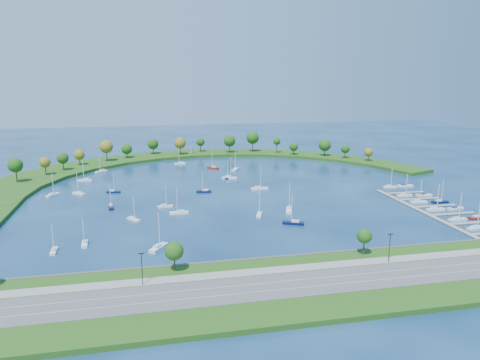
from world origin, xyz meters
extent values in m
plane|color=#082446|center=(0.00, 0.00, 0.00)|extent=(700.00, 700.00, 0.00)
cube|color=#285416|center=(0.00, -124.00, 0.80)|extent=(420.00, 42.00, 1.60)
cube|color=#474442|center=(0.00, -102.50, 0.90)|extent=(420.00, 1.20, 1.80)
cube|color=#515154|center=(0.00, -124.00, 1.66)|extent=(420.00, 16.00, 0.12)
cube|color=gray|center=(0.00, -113.00, 1.66)|extent=(420.00, 5.00, 0.12)
cube|color=silver|center=(0.00, -126.50, 1.73)|extent=(420.00, 0.15, 0.02)
cube|color=silver|center=(0.00, -121.50, 1.73)|extent=(420.00, 0.15, 0.02)
cylinder|color=#382314|center=(-40.00, -107.00, 4.22)|extent=(0.56, 0.56, 5.25)
sphere|color=#234711|center=(-40.00, -107.00, 8.05)|extent=(6.00, 6.00, 6.00)
cylinder|color=#382314|center=(25.00, -107.00, 4.40)|extent=(0.56, 0.56, 5.60)
sphere|color=#234711|center=(25.00, -107.00, 8.24)|extent=(5.20, 5.20, 5.20)
cylinder|color=black|center=(-50.00, -115.00, 6.60)|extent=(0.24, 0.24, 10.00)
cylinder|color=black|center=(30.00, -115.00, 6.60)|extent=(0.24, 0.24, 10.00)
cube|color=#285416|center=(-118.83, 37.57, 1.00)|extent=(50.23, 54.30, 2.00)
cube|color=#285416|center=(-104.03, 64.58, 1.00)|extent=(54.07, 56.09, 2.00)
cube|color=#285416|center=(-83.21, 87.27, 1.00)|extent=(55.20, 54.07, 2.00)
cube|color=#285416|center=(-57.57, 104.32, 1.00)|extent=(53.65, 48.47, 2.00)
cube|color=#285416|center=(-28.60, 114.76, 1.00)|extent=(49.62, 39.75, 2.00)
cube|color=#285416|center=(2.03, 117.98, 1.00)|extent=(44.32, 29.96, 2.00)
cube|color=#285416|center=(32.54, 113.79, 1.00)|extent=(49.49, 38.05, 2.00)
cube|color=#285416|center=(61.17, 102.44, 1.00)|extent=(51.13, 44.12, 2.00)
cube|color=#285416|center=(86.25, 84.58, 1.00)|extent=(49.19, 47.96, 2.00)
cube|color=#285416|center=(106.34, 61.24, 1.00)|extent=(43.90, 49.49, 2.00)
cube|color=#285416|center=(120.28, 33.78, 1.00)|extent=(35.67, 48.74, 2.00)
cylinder|color=#382314|center=(-120.88, 34.68, 6.17)|extent=(0.56, 0.56, 8.34)
sphere|color=#234711|center=(-120.88, 34.68, 12.03)|extent=(8.44, 8.44, 8.44)
cylinder|color=#382314|center=(-108.43, 52.38, 5.30)|extent=(0.56, 0.56, 6.60)
sphere|color=brown|center=(-108.43, 52.38, 9.95)|extent=(6.74, 6.74, 6.74)
cylinder|color=#382314|center=(-100.13, 65.69, 5.25)|extent=(0.56, 0.56, 6.51)
sphere|color=#234711|center=(-100.13, 65.69, 10.01)|extent=(7.52, 7.52, 7.52)
cylinder|color=#382314|center=(-92.01, 82.46, 4.81)|extent=(0.56, 0.56, 5.61)
sphere|color=brown|center=(-92.01, 82.46, 9.06)|extent=(7.25, 7.25, 7.25)
cylinder|color=#382314|center=(-74.59, 92.91, 6.32)|extent=(0.56, 0.56, 8.63)
sphere|color=brown|center=(-74.59, 92.91, 12.50)|extent=(9.35, 9.35, 9.35)
cylinder|color=#382314|center=(-60.83, 104.04, 4.55)|extent=(0.56, 0.56, 5.10)
sphere|color=#234711|center=(-60.83, 104.04, 8.68)|extent=(7.92, 7.92, 7.92)
cylinder|color=#382314|center=(-41.10, 117.78, 5.12)|extent=(0.56, 0.56, 6.24)
sphere|color=#234711|center=(-41.10, 117.78, 9.93)|extent=(8.48, 8.48, 8.48)
cylinder|color=#382314|center=(-20.35, 110.74, 5.61)|extent=(0.56, 0.56, 7.22)
sphere|color=brown|center=(-20.35, 110.74, 11.01)|extent=(8.92, 8.92, 8.92)
cylinder|color=#382314|center=(-3.18, 120.63, 5.35)|extent=(0.56, 0.56, 6.70)
sphere|color=#234711|center=(-3.18, 120.63, 10.04)|extent=(6.73, 6.73, 6.73)
cylinder|color=#382314|center=(19.18, 111.78, 5.79)|extent=(0.56, 0.56, 7.58)
sphere|color=#234711|center=(19.18, 111.78, 11.46)|extent=(9.37, 9.37, 9.37)
cylinder|color=#382314|center=(38.24, 112.27, 6.68)|extent=(0.56, 0.56, 9.36)
sphere|color=#234711|center=(38.24, 112.27, 13.37)|extent=(10.07, 10.07, 10.07)
cylinder|color=#382314|center=(55.61, 101.88, 6.10)|extent=(0.56, 0.56, 8.20)
sphere|color=#234711|center=(55.61, 101.88, 11.34)|extent=(5.68, 5.68, 5.68)
cylinder|color=#382314|center=(66.27, 91.65, 4.43)|extent=(0.56, 0.56, 4.85)
sphere|color=#234711|center=(66.27, 91.65, 8.21)|extent=(6.78, 6.78, 6.78)
cylinder|color=#382314|center=(87.85, 81.49, 5.18)|extent=(0.56, 0.56, 6.36)
sphere|color=#234711|center=(87.85, 81.49, 10.21)|extent=(9.23, 9.23, 9.23)
cylinder|color=#382314|center=(98.93, 68.65, 4.84)|extent=(0.56, 0.56, 5.69)
sphere|color=#234711|center=(98.93, 68.65, 8.98)|extent=(6.45, 6.45, 6.45)
cylinder|color=#382314|center=(110.55, 54.67, 4.53)|extent=(0.56, 0.56, 5.06)
sphere|color=brown|center=(110.55, 54.67, 8.30)|extent=(6.21, 6.21, 6.21)
cylinder|color=gray|center=(-11.27, 115.43, 3.81)|extent=(2.20, 2.20, 3.62)
cylinder|color=gray|center=(-11.27, 115.43, 5.77)|extent=(2.60, 2.60, 0.30)
cube|color=gray|center=(78.00, -61.00, 0.35)|extent=(2.20, 82.00, 0.40)
cube|color=gray|center=(90.10, -80.80, 0.35)|extent=(22.00, 2.00, 0.40)
cube|color=gray|center=(90.10, -67.60, 0.35)|extent=(22.00, 2.00, 0.40)
cylinder|color=#382314|center=(101.00, -67.60, 0.60)|extent=(0.36, 0.36, 1.60)
cube|color=gray|center=(90.10, -54.40, 0.35)|extent=(22.00, 2.00, 0.40)
cylinder|color=#382314|center=(101.00, -54.40, 0.60)|extent=(0.36, 0.36, 1.60)
cube|color=gray|center=(90.10, -41.20, 0.35)|extent=(22.00, 2.00, 0.40)
cylinder|color=#382314|center=(101.00, -41.20, 0.60)|extent=(0.36, 0.36, 1.60)
cube|color=gray|center=(90.10, -28.00, 0.35)|extent=(22.00, 2.00, 0.40)
cylinder|color=#382314|center=(101.00, -28.00, 0.60)|extent=(0.36, 0.36, 1.60)
cube|color=white|center=(-83.29, 5.92, 0.48)|extent=(7.57, 6.96, 0.97)
cube|color=silver|center=(-82.68, 5.40, 1.30)|extent=(3.17, 3.04, 0.68)
cylinder|color=silver|center=(-83.78, 6.35, 6.40)|extent=(0.32, 0.32, 10.87)
cube|color=white|center=(-53.77, -46.12, 0.44)|extent=(6.10, 7.11, 0.88)
cube|color=silver|center=(-54.21, -45.53, 1.19)|extent=(2.71, 2.92, 0.62)
cylinder|color=silver|center=(-53.41, -46.59, 5.85)|extent=(0.32, 0.32, 9.94)
cube|color=white|center=(17.48, -47.53, 0.58)|extent=(5.82, 10.04, 1.16)
cube|color=silver|center=(17.81, -46.61, 1.57)|extent=(2.93, 3.83, 0.81)
cylinder|color=silver|center=(17.22, -48.26, 7.71)|extent=(0.32, 0.32, 13.09)
cube|color=white|center=(-23.14, 80.97, 0.47)|extent=(8.08, 2.94, 0.95)
cube|color=silver|center=(-22.35, 80.90, 1.28)|extent=(2.90, 1.80, 0.66)
cylinder|color=silver|center=(-23.77, 81.03, 6.29)|extent=(0.32, 0.32, 10.68)
cube|color=#09123C|center=(2.30, 29.13, 0.44)|extent=(4.60, 7.61, 0.88)
cube|color=silver|center=(2.56, 29.81, 1.19)|extent=(2.28, 2.93, 0.62)
cylinder|color=silver|center=(2.08, 28.58, 5.85)|extent=(0.32, 0.32, 9.94)
cube|color=white|center=(-83.84, 38.65, 0.52)|extent=(8.90, 4.09, 1.03)
cube|color=silver|center=(-82.99, 38.48, 1.39)|extent=(3.29, 2.26, 0.72)
cylinder|color=silver|center=(-84.51, 38.79, 6.83)|extent=(0.32, 0.32, 11.60)
cube|color=white|center=(-33.49, -40.50, 0.52)|extent=(8.61, 2.48, 1.03)
cube|color=silver|center=(-32.63, -40.51, 1.39)|extent=(3.02, 1.71, 0.72)
cylinder|color=silver|center=(-34.18, -40.50, 6.83)|extent=(0.32, 0.32, 11.60)
cube|color=#09123C|center=(-17.04, -3.53, 0.49)|extent=(8.32, 3.39, 0.97)
cube|color=silver|center=(-16.24, -3.64, 1.31)|extent=(3.03, 1.97, 0.68)
cylinder|color=silver|center=(-17.68, -3.43, 6.43)|extent=(0.32, 0.32, 10.92)
cube|color=white|center=(14.30, -3.70, 0.57)|extent=(9.66, 2.97, 1.15)
cube|color=silver|center=(13.34, -3.73, 1.55)|extent=(3.41, 1.98, 0.80)
cylinder|color=silver|center=(15.07, -3.68, 7.62)|extent=(0.32, 0.32, 12.94)
cube|color=white|center=(2.07, -51.04, 0.46)|extent=(4.56, 7.92, 0.92)
cube|color=silver|center=(1.82, -51.76, 1.24)|extent=(2.30, 3.02, 0.64)
cylinder|color=silver|center=(2.28, -50.46, 6.08)|extent=(0.32, 0.32, 10.32)
cube|color=white|center=(3.00, 26.69, 0.55)|extent=(9.57, 5.58, 1.11)
cube|color=silver|center=(2.13, 27.01, 1.50)|extent=(3.66, 2.80, 0.78)
cylinder|color=silver|center=(3.70, 26.44, 7.35)|extent=(0.32, 0.32, 12.48)
cube|color=white|center=(-76.45, 63.43, 0.51)|extent=(8.04, 7.30, 1.02)
cube|color=silver|center=(-75.80, 63.97, 1.38)|extent=(3.35, 3.19, 0.71)
cylinder|color=silver|center=(-76.97, 62.99, 6.76)|extent=(0.32, 0.32, 11.48)
cube|color=white|center=(11.92, 51.63, 0.55)|extent=(7.05, 9.21, 1.11)
cube|color=silver|center=(12.41, 52.42, 1.49)|extent=(3.24, 3.70, 0.78)
cylinder|color=silver|center=(11.53, 51.01, 7.34)|extent=(0.32, 0.32, 12.46)
cube|color=white|center=(-96.49, 6.10, 0.49)|extent=(6.56, 7.90, 0.97)
cube|color=silver|center=(-96.96, 5.44, 1.31)|extent=(2.94, 3.23, 0.68)
cylinder|color=silver|center=(-96.11, 6.62, 6.44)|extent=(0.32, 0.32, 10.93)
cube|color=#09123C|center=(13.33, -65.82, 0.55)|extent=(9.44, 5.99, 1.10)
cube|color=silver|center=(14.18, -66.19, 1.49)|extent=(3.66, 2.92, 0.77)
cylinder|color=silver|center=(12.66, -65.53, 7.29)|extent=(0.32, 0.32, 12.38)
cube|color=maroon|center=(-2.35, 59.87, 0.51)|extent=(7.95, 7.30, 1.01)
cube|color=silver|center=(-1.71, 59.32, 1.37)|extent=(3.32, 3.18, 0.71)
cylinder|color=silver|center=(-2.86, 60.31, 6.72)|extent=(0.32, 0.32, 11.41)
cube|color=white|center=(-44.24, -82.87, 0.56)|extent=(7.44, 9.26, 1.13)
cube|color=silver|center=(-44.77, -83.65, 1.52)|extent=(3.37, 3.76, 0.79)
cylinder|color=silver|center=(-43.82, -82.25, 7.47)|extent=(0.32, 0.32, 12.69)
cube|color=white|center=(-71.34, -72.94, 0.44)|extent=(2.52, 7.49, 0.88)
cube|color=silver|center=(-71.39, -72.21, 1.19)|extent=(1.60, 2.67, 0.62)
cylinder|color=silver|center=(-71.31, -73.53, 5.86)|extent=(0.32, 0.32, 9.95)
cube|color=#09123C|center=(-65.38, 6.18, 0.44)|extent=(7.54, 3.61, 0.87)
cube|color=silver|center=(-66.08, 6.34, 1.18)|extent=(2.80, 1.96, 0.61)
cylinder|color=silver|center=(-64.81, 6.05, 5.78)|extent=(0.32, 0.32, 9.81)
cube|color=white|center=(-81.44, -77.86, 0.42)|extent=(2.11, 7.11, 0.85)
cube|color=silver|center=(-81.42, -78.56, 1.15)|extent=(1.43, 2.50, 0.59)
cylinder|color=silver|center=(-81.44, -77.29, 5.63)|extent=(0.32, 0.32, 9.56)
cube|color=#09123C|center=(-64.83, -24.18, 0.49)|extent=(3.25, 8.32, 0.97)
cube|color=silver|center=(-64.93, -23.38, 1.31)|extent=(1.93, 3.01, 0.68)
cylinder|color=silver|center=(-64.75, -24.82, 6.44)|extent=(0.32, 0.32, 10.94)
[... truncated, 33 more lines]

